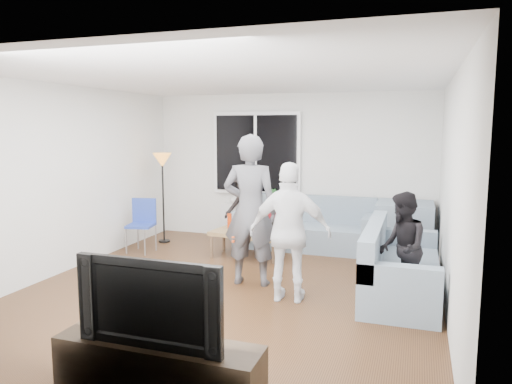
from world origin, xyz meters
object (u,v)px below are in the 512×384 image
(spectator_right, at_px, (402,248))
(spectator_back, at_px, (246,207))
(side_chair, at_px, (141,226))
(sofa_back_section, at_px, (305,223))
(floor_lamp, at_px, (163,198))
(coffee_table, at_px, (247,244))
(sofa_right_section, at_px, (402,260))
(television, at_px, (156,299))
(tv_console, at_px, (158,369))
(player_right, at_px, (290,232))
(player_left, at_px, (250,210))

(spectator_right, relative_size, spectator_back, 1.03)
(side_chair, bearing_deg, spectator_back, 28.34)
(sofa_back_section, xyz_separation_m, spectator_back, (-1.06, 0.03, 0.20))
(floor_lamp, bearing_deg, coffee_table, -14.44)
(sofa_right_section, distance_m, spectator_right, 0.35)
(coffee_table, height_order, television, television)
(side_chair, height_order, tv_console, side_chair)
(player_right, distance_m, spectator_back, 2.91)
(sofa_back_section, bearing_deg, television, -90.25)
(side_chair, height_order, television, television)
(spectator_right, distance_m, television, 3.11)
(side_chair, bearing_deg, floor_lamp, 78.38)
(player_right, relative_size, tv_console, 1.02)
(floor_lamp, xyz_separation_m, spectator_right, (4.07, -1.74, -0.13))
(sofa_right_section, distance_m, side_chair, 4.13)
(side_chair, bearing_deg, coffee_table, -1.83)
(side_chair, bearing_deg, sofa_right_section, -21.77)
(player_left, bearing_deg, spectator_right, 171.72)
(sofa_right_section, xyz_separation_m, tv_console, (-1.64, -2.91, -0.20))
(player_right, distance_m, television, 2.33)
(spectator_right, bearing_deg, player_right, -86.09)
(sofa_right_section, relative_size, tv_console, 1.25)
(side_chair, xyz_separation_m, spectator_back, (1.38, 1.16, 0.20))
(sofa_back_section, xyz_separation_m, player_right, (0.39, -2.48, 0.39))
(player_right, relative_size, television, 1.42)
(coffee_table, height_order, player_right, player_right)
(side_chair, distance_m, tv_console, 4.38)
(sofa_right_section, height_order, television, television)
(sofa_right_section, distance_m, tv_console, 3.35)
(sofa_right_section, bearing_deg, sofa_back_section, 41.14)
(spectator_back, bearing_deg, spectator_right, -29.34)
(sofa_back_section, distance_m, side_chair, 2.69)
(side_chair, relative_size, player_right, 0.53)
(sofa_back_section, distance_m, floor_lamp, 2.50)
(tv_console, bearing_deg, sofa_right_section, 60.57)
(side_chair, height_order, spectator_right, spectator_right)
(coffee_table, xyz_separation_m, side_chair, (-1.72, -0.30, 0.23))
(coffee_table, distance_m, television, 4.04)
(player_left, distance_m, tv_console, 2.83)
(player_left, relative_size, television, 1.69)
(television, bearing_deg, spectator_back, 102.27)
(coffee_table, distance_m, side_chair, 1.76)
(coffee_table, relative_size, spectator_right, 0.85)
(sofa_back_section, relative_size, coffee_table, 2.09)
(sofa_back_section, height_order, side_chair, side_chair)
(player_left, relative_size, tv_console, 1.21)
(spectator_back, distance_m, television, 4.91)
(player_right, distance_m, spectator_right, 1.29)
(player_left, distance_m, television, 2.73)
(television, bearing_deg, player_right, 79.81)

